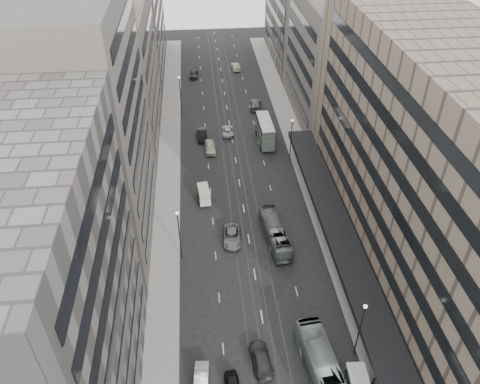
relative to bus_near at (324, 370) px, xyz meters
name	(u,v)px	position (x,y,z in m)	size (l,w,h in m)	color
ground	(263,323)	(-5.31, 7.83, -1.71)	(220.00, 220.00, 0.00)	black
sidewalk_right	(299,152)	(6.69, 45.33, -1.63)	(4.00, 125.00, 0.15)	gray
sidewalk_left	(169,159)	(-17.31, 45.33, -1.63)	(4.00, 125.00, 0.15)	gray
department_store	(437,173)	(16.14, 15.83, 13.24)	(19.20, 60.00, 30.00)	#756556
building_right_mid	(337,59)	(16.19, 59.83, 10.29)	(15.00, 28.00, 24.00)	#554F49
building_right_far	(306,5)	(16.19, 89.83, 12.29)	(15.00, 32.00, 28.00)	slate
building_left_a	(27,311)	(-26.81, -0.17, 13.29)	(15.00, 28.00, 30.00)	slate
building_left_b	(78,130)	(-26.81, 26.83, 15.29)	(15.00, 26.00, 34.00)	#554F49
building_left_c	(110,77)	(-26.81, 53.83, 10.79)	(15.00, 28.00, 25.00)	#6F6256
building_left_d	(127,14)	(-26.81, 86.83, 12.29)	(15.00, 38.00, 28.00)	slate
lamp_right_near	(361,324)	(4.39, 2.83, 3.50)	(0.44, 0.44, 8.32)	#262628
lamp_right_far	(291,135)	(4.39, 42.83, 3.50)	(0.44, 0.44, 8.32)	#262628
lamp_left_near	(179,230)	(-15.01, 19.83, 3.50)	(0.44, 0.44, 8.32)	#262628
lamp_left_far	(180,91)	(-15.01, 62.83, 3.50)	(0.44, 0.44, 8.32)	#262628
bus_near	(324,370)	(0.00, 0.00, 0.00)	(2.87, 12.25, 3.41)	gray
bus_far	(275,233)	(-1.63, 22.09, -0.25)	(2.44, 10.42, 2.90)	slate
double_decker	(265,131)	(0.79, 49.46, 0.76)	(2.73, 8.42, 4.58)	slate
panel_van	(204,194)	(-11.43, 32.45, -0.38)	(2.19, 3.96, 2.40)	white
sedan_1	(201,380)	(-12.92, 0.80, -1.01)	(1.48, 4.24, 1.40)	silver
sedan_2	(232,236)	(-7.79, 22.81, -0.96)	(2.47, 5.35, 1.49)	slate
sedan_3	(261,359)	(-6.28, 2.66, -0.96)	(2.09, 5.15, 1.50)	#29292C
sedan_4	(210,147)	(-9.74, 47.35, -0.88)	(1.94, 4.83, 1.65)	beige
sedan_5	(202,135)	(-11.08, 52.13, -0.90)	(1.72, 4.92, 1.62)	black
sedan_6	(228,131)	(-5.99, 53.48, -1.05)	(2.19, 4.76, 1.32)	beige
sedan_7	(255,104)	(0.83, 64.05, -0.88)	(2.31, 5.69, 1.65)	#5B5B5D
sedan_8	(194,74)	(-12.04, 81.84, -0.91)	(1.88, 4.67, 1.59)	#28282B
sedan_9	(235,67)	(-1.55, 85.42, -0.93)	(1.64, 4.70, 1.55)	#B9AD99
pedestrian	(373,383)	(4.89, -1.64, -0.56)	(0.73, 0.48, 1.99)	black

